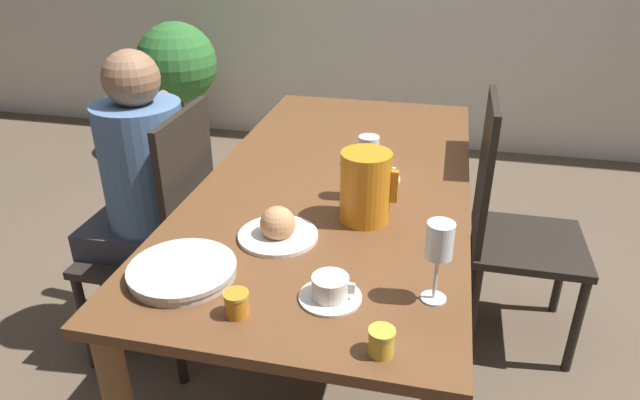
{
  "coord_description": "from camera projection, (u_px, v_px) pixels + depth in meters",
  "views": [
    {
      "loc": [
        0.33,
        -1.74,
        1.57
      ],
      "look_at": [
        0.0,
        -0.27,
        0.8
      ],
      "focal_mm": 32.0,
      "sensor_mm": 36.0,
      "label": 1
    }
  ],
  "objects": [
    {
      "name": "ground_plane",
      "position": [
        335.0,
        348.0,
        2.29
      ],
      "size": [
        20.0,
        20.0,
        0.0
      ],
      "primitive_type": "plane",
      "color": "brown"
    },
    {
      "name": "bread_plate",
      "position": [
        278.0,
        228.0,
        1.58
      ],
      "size": [
        0.22,
        0.22,
        0.1
      ],
      "color": "silver",
      "rests_on": "dining_table"
    },
    {
      "name": "red_pitcher",
      "position": [
        365.0,
        187.0,
        1.64
      ],
      "size": [
        0.17,
        0.15,
        0.21
      ],
      "color": "orange",
      "rests_on": "dining_table"
    },
    {
      "name": "teacup_near_person",
      "position": [
        330.0,
        290.0,
        1.33
      ],
      "size": [
        0.15,
        0.15,
        0.06
      ],
      "color": "silver",
      "rests_on": "dining_table"
    },
    {
      "name": "serving_tray",
      "position": [
        182.0,
        271.0,
        1.42
      ],
      "size": [
        0.27,
        0.27,
        0.03
      ],
      "color": "#B7B2A8",
      "rests_on": "dining_table"
    },
    {
      "name": "dining_table",
      "position": [
        337.0,
        204.0,
        1.99
      ],
      "size": [
        0.88,
        1.81,
        0.75
      ],
      "color": "brown",
      "rests_on": "ground_plane"
    },
    {
      "name": "teacup_across",
      "position": [
        378.0,
        173.0,
        1.92
      ],
      "size": [
        0.15,
        0.15,
        0.06
      ],
      "color": "silver",
      "rests_on": "dining_table"
    },
    {
      "name": "jam_jar_amber",
      "position": [
        381.0,
        340.0,
        1.16
      ],
      "size": [
        0.06,
        0.06,
        0.06
      ],
      "color": "gold",
      "rests_on": "dining_table"
    },
    {
      "name": "chair_opposite",
      "position": [
        509.0,
        223.0,
        2.17
      ],
      "size": [
        0.42,
        0.42,
        0.98
      ],
      "rotation": [
        0.0,
        0.0,
        -1.57
      ],
      "color": "black",
      "rests_on": "ground_plane"
    },
    {
      "name": "potted_plant",
      "position": [
        177.0,
        69.0,
        3.87
      ],
      "size": [
        0.54,
        0.54,
        0.92
      ],
      "color": "#A8603D",
      "rests_on": "ground_plane"
    },
    {
      "name": "wine_glass_water",
      "position": [
        368.0,
        153.0,
        1.74
      ],
      "size": [
        0.06,
        0.06,
        0.21
      ],
      "color": "white",
      "rests_on": "dining_table"
    },
    {
      "name": "jam_jar_red",
      "position": [
        237.0,
        303.0,
        1.27
      ],
      "size": [
        0.06,
        0.06,
        0.06
      ],
      "color": "#C67A1E",
      "rests_on": "dining_table"
    },
    {
      "name": "chair_person_side",
      "position": [
        165.0,
        236.0,
        2.08
      ],
      "size": [
        0.42,
        0.42,
        0.98
      ],
      "rotation": [
        0.0,
        0.0,
        1.57
      ],
      "color": "black",
      "rests_on": "ground_plane"
    },
    {
      "name": "wine_glass_juice",
      "position": [
        439.0,
        245.0,
        1.27
      ],
      "size": [
        0.06,
        0.06,
        0.2
      ],
      "color": "white",
      "rests_on": "dining_table"
    },
    {
      "name": "person_seated",
      "position": [
        139.0,
        183.0,
        2.05
      ],
      "size": [
        0.39,
        0.41,
        1.17
      ],
      "rotation": [
        0.0,
        0.0,
        1.57
      ],
      "color": "#33333D",
      "rests_on": "ground_plane"
    }
  ]
}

